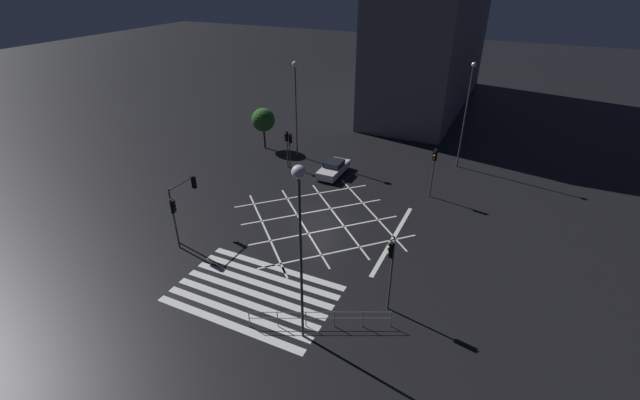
# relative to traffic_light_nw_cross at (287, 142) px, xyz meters

# --- Properties ---
(ground_plane) EXTENTS (200.00, 200.00, 0.00)m
(ground_plane) POSITION_rel_traffic_light_nw_cross_xyz_m (7.05, -7.51, -2.66)
(ground_plane) COLOR black
(road_markings) EXTENTS (14.42, 19.41, 0.01)m
(road_markings) POSITION_rel_traffic_light_nw_cross_xyz_m (7.39, -13.78, -2.65)
(road_markings) COLOR silver
(road_markings) RESTS_ON ground_plane
(office_building) EXTENTS (10.06, 30.65, 20.47)m
(office_building) POSITION_rel_traffic_light_nw_cross_xyz_m (7.05, 27.49, 7.58)
(office_building) COLOR slate
(office_building) RESTS_ON ground_plane
(traffic_light_nw_cross) EXTENTS (0.36, 0.39, 3.71)m
(traffic_light_nw_cross) POSITION_rel_traffic_light_nw_cross_xyz_m (0.00, 0.00, 0.00)
(traffic_light_nw_cross) COLOR #424244
(traffic_light_nw_cross) RESTS_ON ground_plane
(traffic_light_nw_main) EXTENTS (0.39, 0.36, 3.51)m
(traffic_light_nw_main) POSITION_rel_traffic_light_nw_cross_xyz_m (0.36, 0.08, -0.14)
(traffic_light_nw_main) COLOR #424244
(traffic_light_nw_main) RESTS_ON ground_plane
(traffic_light_ne_cross) EXTENTS (0.36, 0.39, 4.33)m
(traffic_light_ne_cross) POSITION_rel_traffic_light_nw_cross_xyz_m (13.80, -0.08, 0.43)
(traffic_light_ne_cross) COLOR #424244
(traffic_light_ne_cross) RESTS_ON ground_plane
(traffic_light_se_main) EXTENTS (0.39, 0.36, 4.58)m
(traffic_light_se_main) POSITION_rel_traffic_light_nw_cross_xyz_m (14.60, -14.56, 0.60)
(traffic_light_se_main) COLOR #424244
(traffic_light_se_main) RESTS_ON ground_plane
(traffic_light_sw_main) EXTENTS (0.39, 0.36, 3.81)m
(traffic_light_sw_main) POSITION_rel_traffic_light_nw_cross_xyz_m (-0.16, -14.95, 0.07)
(traffic_light_sw_main) COLOR #424244
(traffic_light_sw_main) RESTS_ON ground_plane
(traffic_light_sw_cross) EXTENTS (0.36, 2.71, 4.30)m
(traffic_light_sw_cross) POSITION_rel_traffic_light_nw_cross_xyz_m (-0.75, -13.16, 0.51)
(traffic_light_sw_cross) COLOR #424244
(traffic_light_sw_cross) RESTS_ON ground_plane
(street_lamp_east) EXTENTS (0.52, 0.52, 9.48)m
(street_lamp_east) POSITION_rel_traffic_light_nw_cross_xyz_m (-0.47, 2.90, 3.92)
(street_lamp_east) COLOR #424244
(street_lamp_east) RESTS_ON ground_plane
(street_lamp_west) EXTENTS (0.63, 0.63, 9.91)m
(street_lamp_west) POSITION_rel_traffic_light_nw_cross_xyz_m (11.24, -18.47, 4.85)
(street_lamp_west) COLOR #424244
(street_lamp_west) RESTS_ON ground_plane
(street_lamp_far) EXTENTS (0.41, 0.41, 9.89)m
(street_lamp_far) POSITION_rel_traffic_light_nw_cross_xyz_m (14.82, 7.29, 3.46)
(street_lamp_far) COLOR #424244
(street_lamp_far) RESTS_ON ground_plane
(street_tree_near) EXTENTS (2.44, 2.44, 4.34)m
(street_tree_near) POSITION_rel_traffic_light_nw_cross_xyz_m (-4.68, 3.45, 0.45)
(street_tree_near) COLOR #38281C
(street_tree_near) RESTS_ON ground_plane
(waiting_car) EXTENTS (1.75, 4.21, 1.33)m
(waiting_car) POSITION_rel_traffic_light_nw_cross_xyz_m (4.65, 0.49, -2.03)
(waiting_car) COLOR silver
(waiting_car) RESTS_ON ground_plane
(pedestrian_railing) EXTENTS (6.96, 3.32, 1.05)m
(pedestrian_railing) POSITION_rel_traffic_light_nw_cross_xyz_m (11.76, -17.45, -1.98)
(pedestrian_railing) COLOR gray
(pedestrian_railing) RESTS_ON ground_plane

